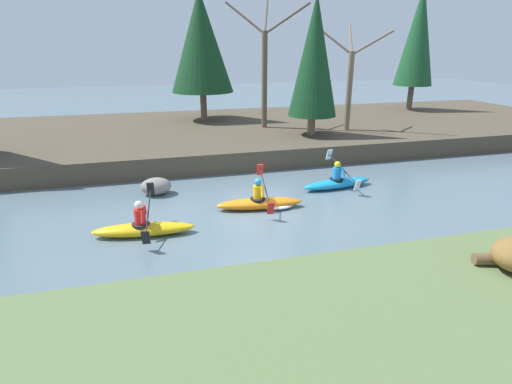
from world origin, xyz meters
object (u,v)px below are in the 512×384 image
object	(u,v)px
kayaker_middle	(263,203)
kayaker_trailing	(144,228)
boulder_midstream	(156,186)
kayaker_lead	(338,182)

from	to	relation	value
kayaker_middle	kayaker_trailing	bearing A→B (deg)	-158.50
kayaker_middle	boulder_midstream	world-z (taller)	kayaker_middle
kayaker_middle	kayaker_lead	bearing A→B (deg)	26.62
kayaker_lead	kayaker_middle	distance (m)	3.38
kayaker_middle	boulder_midstream	xyz separation A→B (m)	(-3.22, 2.21, 0.10)
kayaker_trailing	kayaker_middle	bearing A→B (deg)	21.72
boulder_midstream	kayaker_trailing	bearing A→B (deg)	-97.56
kayaker_middle	kayaker_trailing	world-z (taller)	same
kayaker_middle	kayaker_trailing	xyz separation A→B (m)	(-3.64, -1.00, 0.02)
boulder_midstream	kayaker_middle	bearing A→B (deg)	-34.49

